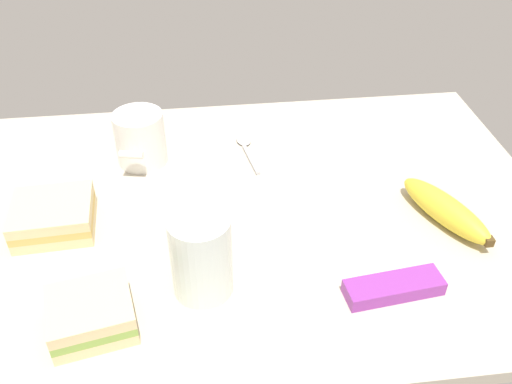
# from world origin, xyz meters

# --- Properties ---
(tabletop) EXTENTS (0.90, 0.64, 0.02)m
(tabletop) POSITION_xyz_m (0.00, 0.00, 0.01)
(tabletop) COLOR #BCB29E
(tabletop) RESTS_ON ground
(coffee_mug_black) EXTENTS (0.08, 0.10, 0.09)m
(coffee_mug_black) POSITION_xyz_m (-0.17, 0.15, 0.07)
(coffee_mug_black) COLOR white
(coffee_mug_black) RESTS_ON tabletop
(sandwich_main) EXTENTS (0.11, 0.10, 0.04)m
(sandwich_main) POSITION_xyz_m (-0.22, -0.20, 0.04)
(sandwich_main) COLOR beige
(sandwich_main) RESTS_ON tabletop
(sandwich_side) EXTENTS (0.12, 0.11, 0.04)m
(sandwich_side) POSITION_xyz_m (-0.29, -0.01, 0.04)
(sandwich_side) COLOR beige
(sandwich_side) RESTS_ON tabletop
(glass_of_milk) EXTENTS (0.08, 0.08, 0.11)m
(glass_of_milk) POSITION_xyz_m (-0.09, -0.15, 0.07)
(glass_of_milk) COLOR silver
(glass_of_milk) RESTS_ON tabletop
(banana) EXTENTS (0.11, 0.17, 0.04)m
(banana) POSITION_xyz_m (0.27, -0.06, 0.04)
(banana) COLOR yellow
(banana) RESTS_ON tabletop
(spoon) EXTENTS (0.04, 0.12, 0.01)m
(spoon) POSITION_xyz_m (0.00, 0.16, 0.02)
(spoon) COLOR silver
(spoon) RESTS_ON tabletop
(snack_bar) EXTENTS (0.13, 0.05, 0.02)m
(snack_bar) POSITION_xyz_m (0.15, -0.19, 0.03)
(snack_bar) COLOR purple
(snack_bar) RESTS_ON tabletop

